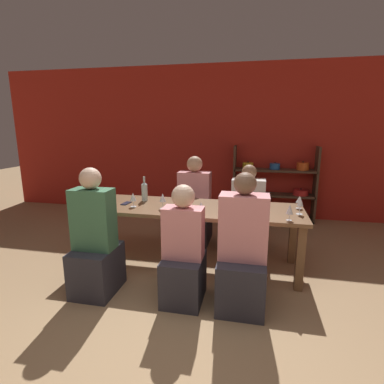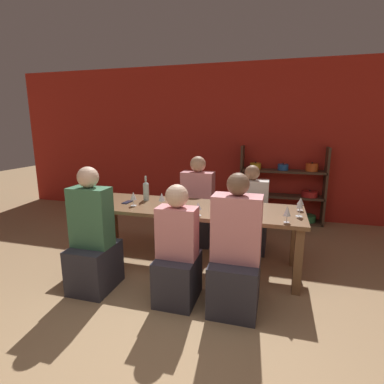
# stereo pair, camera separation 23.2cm
# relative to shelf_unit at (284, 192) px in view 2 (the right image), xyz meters

# --- Properties ---
(ground_plane) EXTENTS (18.00, 18.00, 0.00)m
(ground_plane) POSITION_rel_shelf_unit_xyz_m (-0.91, -3.63, -0.53)
(ground_plane) COLOR tan
(wall_back_red) EXTENTS (8.80, 0.06, 2.70)m
(wall_back_red) POSITION_rel_shelf_unit_xyz_m (-0.91, 0.20, 0.82)
(wall_back_red) COLOR red
(wall_back_red) RESTS_ON ground_plane
(shelf_unit) EXTENTS (1.41, 0.30, 1.30)m
(shelf_unit) POSITION_rel_shelf_unit_xyz_m (0.00, 0.00, 0.00)
(shelf_unit) COLOR #4C3828
(shelf_unit) RESTS_ON ground_plane
(dining_table) EXTENTS (2.55, 0.81, 0.73)m
(dining_table) POSITION_rel_shelf_unit_xyz_m (-1.09, -2.05, 0.11)
(dining_table) COLOR brown
(dining_table) RESTS_ON ground_plane
(mixing_bowl) EXTENTS (0.27, 0.27, 0.09)m
(mixing_bowl) POSITION_rel_shelf_unit_xyz_m (-0.45, -1.91, 0.24)
(mixing_bowl) COLOR #B7BABC
(mixing_bowl) RESTS_ON dining_table
(wine_bottle_green) EXTENTS (0.07, 0.07, 0.31)m
(wine_bottle_green) POSITION_rel_shelf_unit_xyz_m (-1.70, -1.90, 0.32)
(wine_bottle_green) COLOR #B2C6C1
(wine_bottle_green) RESTS_ON dining_table
(wine_glass_empty_a) EXTENTS (0.07, 0.07, 0.14)m
(wine_glass_empty_a) POSITION_rel_shelf_unit_xyz_m (-0.90, -2.37, 0.29)
(wine_glass_empty_a) COLOR white
(wine_glass_empty_a) RESTS_ON dining_table
(wine_glass_empty_b) EXTENTS (0.07, 0.07, 0.19)m
(wine_glass_empty_b) POSITION_rel_shelf_unit_xyz_m (0.10, -2.11, 0.33)
(wine_glass_empty_b) COLOR white
(wine_glass_empty_b) RESTS_ON dining_table
(wine_glass_white_a) EXTENTS (0.07, 0.07, 0.17)m
(wine_glass_white_a) POSITION_rel_shelf_unit_xyz_m (-2.24, -2.16, 0.31)
(wine_glass_white_a) COLOR white
(wine_glass_white_a) RESTS_ON dining_table
(wine_glass_red_a) EXTENTS (0.07, 0.07, 0.14)m
(wine_glass_red_a) POSITION_rel_shelf_unit_xyz_m (0.13, -1.88, 0.30)
(wine_glass_red_a) COLOR white
(wine_glass_red_a) RESTS_ON dining_table
(wine_glass_empty_c) EXTENTS (0.07, 0.07, 0.17)m
(wine_glass_empty_c) POSITION_rel_shelf_unit_xyz_m (-0.03, -2.36, 0.31)
(wine_glass_empty_c) COLOR white
(wine_glass_empty_c) RESTS_ON dining_table
(wine_glass_white_b) EXTENTS (0.07, 0.07, 0.18)m
(wine_glass_white_b) POSITION_rel_shelf_unit_xyz_m (-1.37, -2.20, 0.32)
(wine_glass_white_b) COLOR white
(wine_glass_white_b) RESTS_ON dining_table
(wine_glass_white_c) EXTENTS (0.07, 0.07, 0.17)m
(wine_glass_white_c) POSITION_rel_shelf_unit_xyz_m (-1.72, -2.20, 0.31)
(wine_glass_white_c) COLOR white
(wine_glass_white_c) RESTS_ON dining_table
(wine_glass_empty_d) EXTENTS (0.08, 0.08, 0.15)m
(wine_glass_empty_d) POSITION_rel_shelf_unit_xyz_m (-1.30, -1.76, 0.30)
(wine_glass_empty_d) COLOR white
(wine_glass_empty_d) RESTS_ON dining_table
(wine_glass_white_d) EXTENTS (0.08, 0.08, 0.17)m
(wine_glass_white_d) POSITION_rel_shelf_unit_xyz_m (-0.37, -2.17, 0.31)
(wine_glass_white_d) COLOR white
(wine_glass_white_d) RESTS_ON dining_table
(cell_phone) EXTENTS (0.09, 0.16, 0.01)m
(cell_phone) POSITION_rel_shelf_unit_xyz_m (-1.86, -2.08, 0.20)
(cell_phone) COLOR #1E2338
(cell_phone) RESTS_ON dining_table
(person_near_a) EXTENTS (0.39, 0.49, 1.26)m
(person_near_a) POSITION_rel_shelf_unit_xyz_m (-1.87, -2.81, -0.07)
(person_near_a) COLOR #2D2D38
(person_near_a) RESTS_ON ground_plane
(person_far_a) EXTENTS (0.44, 0.56, 1.23)m
(person_far_a) POSITION_rel_shelf_unit_xyz_m (-1.19, -1.28, -0.09)
(person_far_a) COLOR #2D2D38
(person_far_a) RESTS_ON ground_plane
(person_near_b) EXTENTS (0.42, 0.53, 1.25)m
(person_near_b) POSITION_rel_shelf_unit_xyz_m (-0.45, -2.76, -0.08)
(person_near_b) COLOR #2D2D38
(person_near_b) RESTS_ON ground_plane
(person_far_b) EXTENTS (0.44, 0.55, 1.14)m
(person_far_b) POSITION_rel_shelf_unit_xyz_m (-0.45, -1.34, -0.12)
(person_far_b) COLOR #2D2D38
(person_far_b) RESTS_ON ground_plane
(person_near_c) EXTENTS (0.37, 0.46, 1.13)m
(person_near_c) POSITION_rel_shelf_unit_xyz_m (-0.99, -2.79, -0.11)
(person_near_c) COLOR #2D2D38
(person_near_c) RESTS_ON ground_plane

